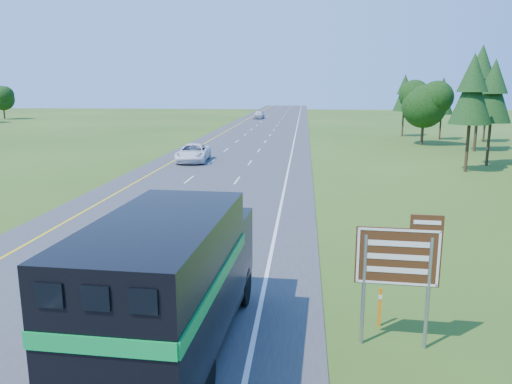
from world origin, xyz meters
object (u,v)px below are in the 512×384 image
far_car (259,115)px  exit_sign (399,262)px  horse_truck (171,283)px  white_suv (193,153)px

far_car → exit_sign: size_ratio=1.39×
horse_truck → far_car: 98.40m
horse_truck → far_car: size_ratio=1.75×
exit_sign → white_suv: bearing=115.2°
white_suv → exit_sign: size_ratio=1.59×
white_suv → far_car: size_ratio=1.15×
horse_truck → exit_sign: (5.77, 1.36, 0.27)m
white_suv → exit_sign: 35.32m
horse_truck → white_suv: size_ratio=1.52×
white_suv → far_car: far_car is taller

